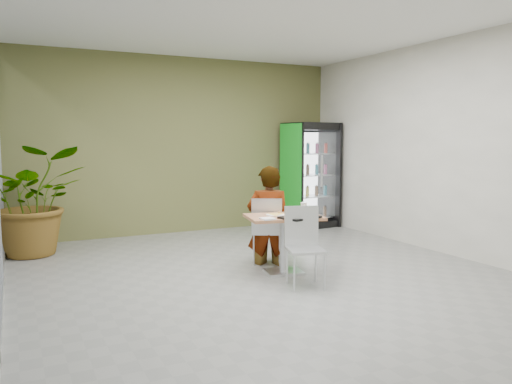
% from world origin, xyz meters
% --- Properties ---
extents(ground, '(7.00, 7.00, 0.00)m').
position_xyz_m(ground, '(0.00, 0.00, 0.00)').
color(ground, slate).
rests_on(ground, ground).
extents(room_envelope, '(6.00, 7.00, 3.20)m').
position_xyz_m(room_envelope, '(0.00, 0.00, 1.60)').
color(room_envelope, silver).
rests_on(room_envelope, ground).
extents(dining_table, '(1.03, 0.81, 0.75)m').
position_xyz_m(dining_table, '(0.27, 0.16, 0.53)').
color(dining_table, '#BB7A50').
rests_on(dining_table, ground).
extents(chair_far, '(0.56, 0.56, 0.93)m').
position_xyz_m(chair_far, '(0.29, 0.66, 0.54)').
color(chair_far, silver).
rests_on(chair_far, ground).
extents(chair_near, '(0.51, 0.52, 0.93)m').
position_xyz_m(chair_near, '(0.23, -0.38, 0.55)').
color(chair_near, silver).
rests_on(chair_near, ground).
extents(seated_woman, '(0.73, 0.64, 1.66)m').
position_xyz_m(seated_woman, '(0.33, 0.70, 0.53)').
color(seated_woman, black).
rests_on(seated_woman, ground).
extents(pizza_plate, '(0.34, 0.30, 0.03)m').
position_xyz_m(pizza_plate, '(0.19, 0.24, 0.77)').
color(pizza_plate, white).
rests_on(pizza_plate, dining_table).
extents(soda_cup, '(0.09, 0.09, 0.15)m').
position_xyz_m(soda_cup, '(0.56, 0.16, 0.82)').
color(soda_cup, white).
rests_on(soda_cup, dining_table).
extents(napkin_stack, '(0.16, 0.16, 0.02)m').
position_xyz_m(napkin_stack, '(-0.06, -0.02, 0.76)').
color(napkin_stack, white).
rests_on(napkin_stack, dining_table).
extents(cafeteria_tray, '(0.53, 0.44, 0.03)m').
position_xyz_m(cafeteria_tray, '(0.34, -0.11, 0.76)').
color(cafeteria_tray, black).
rests_on(cafeteria_tray, dining_table).
extents(beverage_fridge, '(0.99, 0.79, 2.03)m').
position_xyz_m(beverage_fridge, '(2.44, 2.96, 1.02)').
color(beverage_fridge, black).
rests_on(beverage_fridge, ground).
extents(potted_plant, '(1.48, 1.28, 1.63)m').
position_xyz_m(potted_plant, '(-2.55, 2.70, 0.81)').
color(potted_plant, '#2C6F2C').
rests_on(potted_plant, ground).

